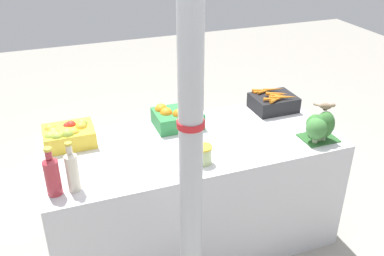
{
  "coord_description": "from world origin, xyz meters",
  "views": [
    {
      "loc": [
        -0.8,
        -2.18,
        2.12
      ],
      "look_at": [
        0.0,
        0.0,
        0.89
      ],
      "focal_mm": 40.0,
      "sensor_mm": 36.0,
      "label": 1
    }
  ],
  "objects_px": {
    "juice_bottle_cloudy": "(72,170)",
    "pickle_jar": "(203,154)",
    "broccoli_pile": "(319,127)",
    "orange_crate": "(177,117)",
    "sparrow_bird": "(326,106)",
    "support_pole": "(191,146)",
    "carrot_crate": "(273,102)",
    "juice_bottle_ruby": "(52,175)",
    "apple_crate": "(67,135)"
  },
  "relations": [
    {
      "from": "carrot_crate",
      "to": "support_pole",
      "type": "bearing_deg",
      "value": -137.64
    },
    {
      "from": "apple_crate",
      "to": "juice_bottle_cloudy",
      "type": "height_order",
      "value": "juice_bottle_cloudy"
    },
    {
      "from": "support_pole",
      "to": "juice_bottle_ruby",
      "type": "relative_size",
      "value": 8.44
    },
    {
      "from": "carrot_crate",
      "to": "broccoli_pile",
      "type": "xyz_separation_m",
      "value": [
        0.03,
        -0.5,
        0.04
      ]
    },
    {
      "from": "support_pole",
      "to": "broccoli_pile",
      "type": "bearing_deg",
      "value": 20.47
    },
    {
      "from": "carrot_crate",
      "to": "sparrow_bird",
      "type": "distance_m",
      "value": 0.52
    },
    {
      "from": "juice_bottle_ruby",
      "to": "apple_crate",
      "type": "bearing_deg",
      "value": 76.55
    },
    {
      "from": "broccoli_pile",
      "to": "juice_bottle_ruby",
      "type": "relative_size",
      "value": 0.86
    },
    {
      "from": "apple_crate",
      "to": "sparrow_bird",
      "type": "height_order",
      "value": "sparrow_bird"
    },
    {
      "from": "juice_bottle_cloudy",
      "to": "pickle_jar",
      "type": "height_order",
      "value": "juice_bottle_cloudy"
    },
    {
      "from": "juice_bottle_cloudy",
      "to": "pickle_jar",
      "type": "distance_m",
      "value": 0.73
    },
    {
      "from": "orange_crate",
      "to": "broccoli_pile",
      "type": "distance_m",
      "value": 0.91
    },
    {
      "from": "apple_crate",
      "to": "sparrow_bird",
      "type": "xyz_separation_m",
      "value": [
        1.51,
        -0.48,
        0.16
      ]
    },
    {
      "from": "carrot_crate",
      "to": "broccoli_pile",
      "type": "relative_size",
      "value": 1.31
    },
    {
      "from": "apple_crate",
      "to": "orange_crate",
      "type": "distance_m",
      "value": 0.71
    },
    {
      "from": "support_pole",
      "to": "apple_crate",
      "type": "height_order",
      "value": "support_pole"
    },
    {
      "from": "support_pole",
      "to": "juice_bottle_cloudy",
      "type": "height_order",
      "value": "support_pole"
    },
    {
      "from": "pickle_jar",
      "to": "sparrow_bird",
      "type": "distance_m",
      "value": 0.82
    },
    {
      "from": "orange_crate",
      "to": "juice_bottle_ruby",
      "type": "relative_size",
      "value": 1.12
    },
    {
      "from": "orange_crate",
      "to": "pickle_jar",
      "type": "distance_m",
      "value": 0.49
    },
    {
      "from": "orange_crate",
      "to": "sparrow_bird",
      "type": "xyz_separation_m",
      "value": [
        0.8,
        -0.49,
        0.16
      ]
    },
    {
      "from": "broccoli_pile",
      "to": "juice_bottle_ruby",
      "type": "xyz_separation_m",
      "value": [
        -1.59,
        0.0,
        0.01
      ]
    },
    {
      "from": "broccoli_pile",
      "to": "juice_bottle_cloudy",
      "type": "relative_size",
      "value": 0.82
    },
    {
      "from": "juice_bottle_ruby",
      "to": "pickle_jar",
      "type": "height_order",
      "value": "juice_bottle_ruby"
    },
    {
      "from": "broccoli_pile",
      "to": "pickle_jar",
      "type": "bearing_deg",
      "value": 179.17
    },
    {
      "from": "orange_crate",
      "to": "carrot_crate",
      "type": "height_order",
      "value": "orange_crate"
    },
    {
      "from": "pickle_jar",
      "to": "sparrow_bird",
      "type": "xyz_separation_m",
      "value": [
        0.81,
        -0.0,
        0.17
      ]
    },
    {
      "from": "support_pole",
      "to": "pickle_jar",
      "type": "relative_size",
      "value": 20.87
    },
    {
      "from": "juice_bottle_ruby",
      "to": "sparrow_bird",
      "type": "distance_m",
      "value": 1.63
    },
    {
      "from": "support_pole",
      "to": "carrot_crate",
      "type": "height_order",
      "value": "support_pole"
    },
    {
      "from": "orange_crate",
      "to": "juice_bottle_cloudy",
      "type": "relative_size",
      "value": 1.08
    },
    {
      "from": "carrot_crate",
      "to": "juice_bottle_cloudy",
      "type": "xyz_separation_m",
      "value": [
        -1.46,
        -0.5,
        0.06
      ]
    },
    {
      "from": "apple_crate",
      "to": "juice_bottle_ruby",
      "type": "height_order",
      "value": "juice_bottle_ruby"
    },
    {
      "from": "broccoli_pile",
      "to": "juice_bottle_cloudy",
      "type": "xyz_separation_m",
      "value": [
        -1.49,
        0.0,
        0.02
      ]
    },
    {
      "from": "orange_crate",
      "to": "juice_bottle_cloudy",
      "type": "height_order",
      "value": "juice_bottle_cloudy"
    },
    {
      "from": "apple_crate",
      "to": "juice_bottle_ruby",
      "type": "relative_size",
      "value": 1.12
    },
    {
      "from": "broccoli_pile",
      "to": "support_pole",
      "type": "bearing_deg",
      "value": -159.53
    },
    {
      "from": "carrot_crate",
      "to": "pickle_jar",
      "type": "bearing_deg",
      "value": -146.42
    },
    {
      "from": "pickle_jar",
      "to": "sparrow_bird",
      "type": "height_order",
      "value": "sparrow_bird"
    },
    {
      "from": "orange_crate",
      "to": "broccoli_pile",
      "type": "relative_size",
      "value": 1.31
    },
    {
      "from": "juice_bottle_cloudy",
      "to": "sparrow_bird",
      "type": "bearing_deg",
      "value": 0.31
    },
    {
      "from": "orange_crate",
      "to": "broccoli_pile",
      "type": "height_order",
      "value": "broccoli_pile"
    },
    {
      "from": "carrot_crate",
      "to": "pickle_jar",
      "type": "relative_size",
      "value": 2.77
    },
    {
      "from": "support_pole",
      "to": "orange_crate",
      "type": "bearing_deg",
      "value": 75.78
    },
    {
      "from": "apple_crate",
      "to": "carrot_crate",
      "type": "relative_size",
      "value": 1.0
    },
    {
      "from": "support_pole",
      "to": "pickle_jar",
      "type": "xyz_separation_m",
      "value": [
        0.21,
        0.38,
        -0.31
      ]
    },
    {
      "from": "orange_crate",
      "to": "broccoli_pile",
      "type": "bearing_deg",
      "value": -33.19
    },
    {
      "from": "sparrow_bird",
      "to": "juice_bottle_ruby",
      "type": "bearing_deg",
      "value": -146.23
    },
    {
      "from": "apple_crate",
      "to": "pickle_jar",
      "type": "bearing_deg",
      "value": -34.2
    },
    {
      "from": "apple_crate",
      "to": "juice_bottle_cloudy",
      "type": "relative_size",
      "value": 1.08
    }
  ]
}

